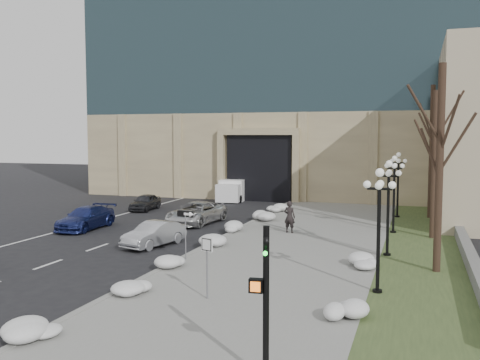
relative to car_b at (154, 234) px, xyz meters
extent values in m
plane|color=black|center=(3.77, -11.27, -0.66)|extent=(160.00, 160.00, 0.00)
cube|color=gray|center=(7.27, 2.73, -0.60)|extent=(9.00, 40.00, 0.12)
cube|color=gray|center=(2.77, 2.73, -0.59)|extent=(0.30, 40.00, 0.14)
cube|color=#364824|center=(13.77, 2.73, -0.61)|extent=(4.00, 40.00, 0.10)
cube|color=slate|center=(15.77, 4.73, -0.31)|extent=(0.50, 30.00, 0.70)
cube|color=tan|center=(1.77, 30.73, 3.34)|extent=(40.00, 20.00, 8.00)
cube|color=black|center=(-0.23, 21.73, 2.34)|extent=(6.00, 2.50, 6.00)
cube|color=tan|center=(-0.23, 20.33, 5.64)|extent=(7.50, 0.60, 0.60)
cube|color=tan|center=(-3.73, 20.33, 2.34)|extent=(0.60, 0.60, 6.00)
cube|color=tan|center=(3.27, 20.33, 2.34)|extent=(0.60, 0.60, 6.00)
imported|color=#ADB0B5|center=(0.00, 0.00, 0.00)|extent=(2.27, 4.23, 1.32)
imported|color=navy|center=(-6.62, 3.37, 0.05)|extent=(2.11, 4.93, 1.42)
imported|color=silver|center=(-0.73, 7.45, 0.07)|extent=(2.97, 5.52, 1.47)
imported|color=#2F2F34|center=(-7.23, 12.32, -0.02)|extent=(1.83, 3.88, 1.28)
imported|color=black|center=(6.15, 5.59, 0.42)|extent=(0.77, 0.58, 1.93)
cube|color=white|center=(-2.73, 21.66, 0.31)|extent=(2.61, 5.06, 1.95)
cube|color=white|center=(-2.45, 18.74, 0.22)|extent=(2.19, 1.75, 1.56)
cylinder|color=black|center=(-3.44, 18.84, -0.32)|extent=(0.31, 0.70, 0.68)
cylinder|color=black|center=(-1.50, 19.03, -0.32)|extent=(0.31, 0.70, 0.68)
cylinder|color=black|center=(-3.85, 23.02, -0.32)|extent=(0.31, 0.70, 0.68)
cylinder|color=black|center=(-1.90, 23.21, -0.32)|extent=(0.31, 0.70, 0.68)
cylinder|color=slate|center=(3.09, -2.74, 0.53)|extent=(0.05, 0.05, 2.38)
cube|color=black|center=(3.09, -2.74, 1.63)|extent=(0.87, 0.11, 0.29)
cube|color=white|center=(3.22, -2.78, 1.63)|extent=(0.41, 0.04, 0.11)
cone|color=white|center=(3.45, -2.80, 1.63)|extent=(0.22, 0.25, 0.24)
cylinder|color=slate|center=(6.33, -8.07, 0.49)|extent=(0.06, 0.06, 2.30)
cube|color=white|center=(6.33, -8.07, 1.43)|extent=(0.49, 0.20, 0.50)
cube|color=black|center=(6.32, -8.10, 1.43)|extent=(0.42, 0.15, 0.44)
cube|color=white|center=(6.32, -8.10, 1.43)|extent=(0.36, 0.13, 0.38)
cylinder|color=black|center=(10.05, -13.55, 1.26)|extent=(0.15, 0.15, 3.85)
imported|color=black|center=(10.05, -13.55, 2.52)|extent=(0.24, 0.88, 0.17)
sphere|color=#19E533|center=(10.07, -13.70, 2.56)|extent=(0.12, 0.12, 0.12)
cube|color=black|center=(9.81, -13.58, 1.74)|extent=(0.36, 0.23, 0.34)
cube|color=orange|center=(9.82, -13.69, 1.74)|extent=(0.24, 0.05, 0.24)
ellipsoid|color=silver|center=(3.02, -13.06, -0.36)|extent=(1.10, 1.60, 0.36)
ellipsoid|color=silver|center=(3.46, -8.22, -0.36)|extent=(1.10, 1.60, 0.36)
ellipsoid|color=silver|center=(3.17, -4.02, -0.36)|extent=(1.10, 1.60, 0.36)
ellipsoid|color=silver|center=(3.29, 0.40, -0.36)|extent=(1.10, 1.60, 0.36)
ellipsoid|color=silver|center=(2.94, 4.89, -0.36)|extent=(1.10, 1.60, 0.36)
ellipsoid|color=silver|center=(3.23, 9.60, -0.36)|extent=(1.10, 1.60, 0.36)
ellipsoid|color=silver|center=(3.08, 13.86, -0.36)|extent=(1.10, 1.60, 0.36)
ellipsoid|color=silver|center=(11.26, -8.55, -0.36)|extent=(1.10, 1.60, 0.36)
ellipsoid|color=silver|center=(11.42, -1.73, -0.36)|extent=(1.10, 1.60, 0.36)
cylinder|color=black|center=(12.07, -5.27, -0.56)|extent=(0.36, 0.36, 0.20)
cylinder|color=black|center=(12.07, -5.27, 1.34)|extent=(0.14, 0.14, 4.00)
cylinder|color=black|center=(12.07, -5.27, 3.34)|extent=(0.10, 0.90, 0.10)
cylinder|color=black|center=(12.07, -5.27, 3.34)|extent=(0.90, 0.10, 0.10)
sphere|color=white|center=(12.07, -5.27, 3.94)|extent=(0.32, 0.32, 0.32)
sphere|color=white|center=(12.52, -5.27, 3.49)|extent=(0.28, 0.28, 0.28)
sphere|color=white|center=(11.62, -5.27, 3.49)|extent=(0.28, 0.28, 0.28)
sphere|color=white|center=(12.07, -4.82, 3.49)|extent=(0.28, 0.28, 0.28)
sphere|color=white|center=(12.07, -5.72, 3.49)|extent=(0.28, 0.28, 0.28)
cylinder|color=black|center=(12.07, 1.23, -0.56)|extent=(0.36, 0.36, 0.20)
cylinder|color=black|center=(12.07, 1.23, 1.34)|extent=(0.14, 0.14, 4.00)
cylinder|color=black|center=(12.07, 1.23, 3.34)|extent=(0.10, 0.90, 0.10)
cylinder|color=black|center=(12.07, 1.23, 3.34)|extent=(0.90, 0.10, 0.10)
sphere|color=white|center=(12.07, 1.23, 3.94)|extent=(0.32, 0.32, 0.32)
sphere|color=white|center=(12.52, 1.23, 3.49)|extent=(0.28, 0.28, 0.28)
sphere|color=white|center=(11.62, 1.23, 3.49)|extent=(0.28, 0.28, 0.28)
sphere|color=white|center=(12.07, 1.68, 3.49)|extent=(0.28, 0.28, 0.28)
sphere|color=white|center=(12.07, 0.78, 3.49)|extent=(0.28, 0.28, 0.28)
cylinder|color=black|center=(12.07, 7.73, -0.56)|extent=(0.36, 0.36, 0.20)
cylinder|color=black|center=(12.07, 7.73, 1.34)|extent=(0.14, 0.14, 4.00)
cylinder|color=black|center=(12.07, 7.73, 3.34)|extent=(0.10, 0.90, 0.10)
cylinder|color=black|center=(12.07, 7.73, 3.34)|extent=(0.90, 0.10, 0.10)
sphere|color=white|center=(12.07, 7.73, 3.94)|extent=(0.32, 0.32, 0.32)
sphere|color=white|center=(12.52, 7.73, 3.49)|extent=(0.28, 0.28, 0.28)
sphere|color=white|center=(11.62, 7.73, 3.49)|extent=(0.28, 0.28, 0.28)
sphere|color=white|center=(12.07, 8.18, 3.49)|extent=(0.28, 0.28, 0.28)
sphere|color=white|center=(12.07, 7.28, 3.49)|extent=(0.28, 0.28, 0.28)
cylinder|color=black|center=(12.07, 14.23, -0.56)|extent=(0.36, 0.36, 0.20)
cylinder|color=black|center=(12.07, 14.23, 1.34)|extent=(0.14, 0.14, 4.00)
cylinder|color=black|center=(12.07, 14.23, 3.34)|extent=(0.10, 0.90, 0.10)
cylinder|color=black|center=(12.07, 14.23, 3.34)|extent=(0.90, 0.10, 0.10)
sphere|color=white|center=(12.07, 14.23, 3.94)|extent=(0.32, 0.32, 0.32)
sphere|color=white|center=(12.52, 14.23, 3.49)|extent=(0.28, 0.28, 0.28)
sphere|color=white|center=(11.62, 14.23, 3.49)|extent=(0.28, 0.28, 0.28)
sphere|color=white|center=(12.07, 14.68, 3.49)|extent=(0.28, 0.28, 0.28)
sphere|color=white|center=(12.07, 13.78, 3.49)|extent=(0.28, 0.28, 0.28)
cylinder|color=black|center=(14.27, -1.27, 3.84)|extent=(0.32, 0.32, 9.00)
cylinder|color=black|center=(14.27, 6.73, 3.59)|extent=(0.32, 0.32, 8.50)
cylinder|color=black|center=(14.27, 14.73, 4.09)|extent=(0.32, 0.32, 9.50)
camera|label=1|loc=(13.39, -25.49, 5.31)|focal=40.00mm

